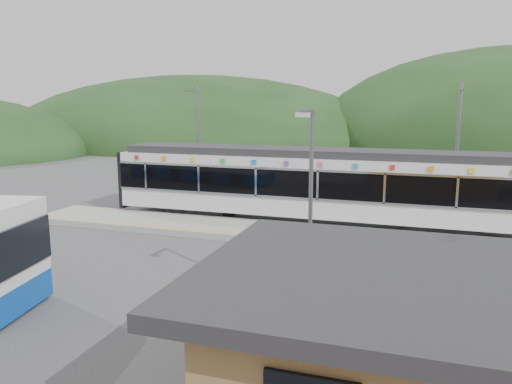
% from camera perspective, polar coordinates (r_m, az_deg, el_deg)
% --- Properties ---
extents(ground, '(120.00, 120.00, 0.00)m').
position_cam_1_polar(ground, '(19.61, 1.79, -7.57)').
color(ground, '#4C4C4F').
rests_on(ground, ground).
extents(hills, '(146.00, 149.00, 26.00)m').
position_cam_1_polar(hills, '(23.98, 19.93, -4.87)').
color(hills, '#1E3D19').
rests_on(hills, ground).
extents(platform, '(26.00, 3.20, 0.30)m').
position_cam_1_polar(platform, '(22.62, 4.18, -4.77)').
color(platform, '#9E9E99').
rests_on(platform, ground).
extents(yellow_line, '(26.00, 0.10, 0.01)m').
position_cam_1_polar(yellow_line, '(21.37, 3.32, -5.23)').
color(yellow_line, yellow).
rests_on(yellow_line, platform).
extents(train, '(20.44, 3.01, 3.74)m').
position_cam_1_polar(train, '(24.72, 6.63, 1.02)').
color(train, black).
rests_on(train, ground).
extents(catenary_mast_west, '(0.18, 1.80, 7.00)m').
position_cam_1_polar(catenary_mast_west, '(29.27, -6.61, 5.57)').
color(catenary_mast_west, slate).
rests_on(catenary_mast_west, ground).
extents(catenary_mast_east, '(0.18, 1.80, 7.00)m').
position_cam_1_polar(catenary_mast_east, '(26.63, 21.98, 4.44)').
color(catenary_mast_east, slate).
rests_on(catenary_mast_east, ground).
extents(station_shelter, '(9.20, 6.20, 3.00)m').
position_cam_1_polar(station_shelter, '(9.97, 21.36, -16.94)').
color(station_shelter, olive).
rests_on(station_shelter, ground).
extents(lamp_post, '(0.36, 1.04, 5.85)m').
position_cam_1_polar(lamp_post, '(13.97, 6.18, -0.13)').
color(lamp_post, slate).
rests_on(lamp_post, ground).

